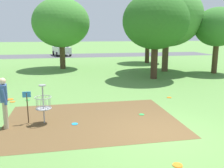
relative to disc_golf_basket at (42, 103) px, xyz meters
The scene contains 17 objects.
ground_plane 4.26m from the disc_golf_basket, 24.42° to the right, with size 160.00×160.00×0.00m, color #5B8942.
dirt_tee_pad 1.91m from the disc_golf_basket, ahead, with size 6.17×4.48×0.01m, color brown.
disc_golf_basket is the anchor object (origin of this frame).
player_foreground_watching 1.20m from the disc_golf_basket, behind, with size 0.43×0.49×1.71m.
frisbee_near_basket 6.35m from the disc_golf_basket, 22.33° to the left, with size 0.23×0.23×0.02m, color orange.
frisbee_by_tee 3.45m from the disc_golf_basket, 106.48° to the left, with size 0.20×0.20×0.02m, color green.
frisbee_mid_grass 4.99m from the disc_golf_basket, 45.90° to the right, with size 0.24×0.24×0.02m, color orange.
frisbee_far_left 1.37m from the disc_golf_basket, 16.29° to the right, with size 0.22×0.22×0.02m, color #1E93DB.
frisbee_far_right 3.80m from the disc_golf_basket, ahead, with size 0.21×0.21×0.02m, color green.
frisbee_scattered_b 3.52m from the disc_golf_basket, 117.59° to the left, with size 0.24×0.24×0.02m, color orange.
tree_near_right 18.93m from the disc_golf_basket, 59.90° to the left, with size 4.23×4.23×5.41m.
tree_mid_left 10.55m from the disc_golf_basket, 47.07° to the left, with size 4.40×4.40×5.76m.
tree_mid_center 14.12m from the disc_golf_basket, 49.24° to the left, with size 5.57×5.57×6.74m.
tree_mid_right 15.37m from the disc_golf_basket, 35.19° to the left, with size 3.45×3.45×5.02m.
tree_far_left 13.85m from the disc_golf_basket, 87.19° to the left, with size 4.87×4.87×6.02m.
parking_lot_strip 26.19m from the disc_golf_basket, 81.62° to the left, with size 36.00×6.00×0.01m, color #4C4C51.
parked_car_leftmost 26.25m from the disc_golf_basket, 89.02° to the left, with size 2.66×4.49×1.84m.
Camera 1 is at (-2.96, -6.80, 3.15)m, focal length 39.38 mm.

